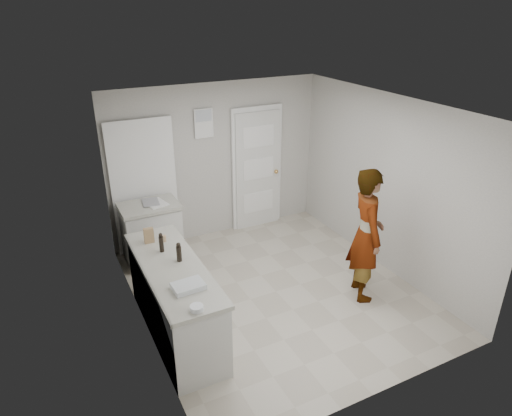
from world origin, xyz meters
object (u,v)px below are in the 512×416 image
person (366,235)px  baking_dish (188,286)px  oil_cruet_b (161,243)px  cake_mix_box (149,235)px  oil_cruet_a (179,252)px  spice_jar (164,238)px  egg_bowl (197,308)px

person → baking_dish: size_ratio=5.40×
person → baking_dish: (-2.43, -0.16, 0.06)m
oil_cruet_b → cake_mix_box: bearing=104.9°
person → cake_mix_box: person is taller
cake_mix_box → oil_cruet_a: (0.19, -0.58, 0.02)m
oil_cruet_a → baking_dish: 0.57m
cake_mix_box → baking_dish: 1.14m
spice_jar → oil_cruet_a: oil_cruet_a is taller
oil_cruet_a → oil_cruet_b: size_ratio=0.97×
cake_mix_box → baking_dish: size_ratio=0.58×
oil_cruet_a → baking_dish: oil_cruet_a is taller
person → egg_bowl: (-2.47, -0.54, 0.06)m
spice_jar → baking_dish: spice_jar is taller
egg_bowl → oil_cruet_b: bearing=89.0°
cake_mix_box → spice_jar: size_ratio=2.45×
person → oil_cruet_a: (-2.34, 0.40, 0.15)m
cake_mix_box → oil_cruet_b: 0.29m
spice_jar → oil_cruet_b: bearing=-112.5°
spice_jar → egg_bowl: 1.47m
egg_bowl → cake_mix_box: bearing=92.0°
person → oil_cruet_b: (-2.45, 0.70, 0.15)m
person → oil_cruet_a: bearing=101.3°
oil_cruet_a → baking_dish: size_ratio=0.71×
oil_cruet_b → baking_dish: size_ratio=0.73×
spice_jar → oil_cruet_b: size_ratio=0.32×
oil_cruet_b → baking_dish: 0.86m
baking_dish → egg_bowl: size_ratio=2.53×
spice_jar → egg_bowl: bearing=-94.5°
person → spice_jar: bearing=89.6°
oil_cruet_b → spice_jar: bearing=67.5°
cake_mix_box → spice_jar: (0.17, -0.05, -0.06)m
egg_bowl → oil_cruet_a: bearing=81.7°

